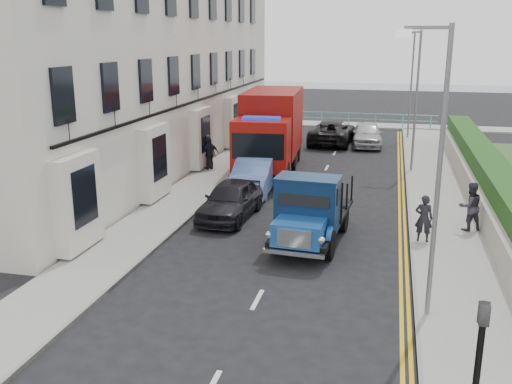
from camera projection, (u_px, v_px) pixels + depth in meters
name	position (u px, v px, depth m)	size (l,w,h in m)	color
ground	(273.00, 270.00, 16.91)	(120.00, 120.00, 0.00)	black
pavement_west	(203.00, 184.00, 26.50)	(2.40, 38.00, 0.12)	gray
pavement_east	(438.00, 199.00, 24.15)	(2.60, 38.00, 0.12)	gray
promenade	(349.00, 125.00, 44.10)	(30.00, 2.50, 0.12)	gray
sea_plane	(368.00, 90.00, 73.20)	(120.00, 120.00, 0.00)	slate
terrace_west	(145.00, 27.00, 29.32)	(6.31, 30.20, 14.25)	silver
garden_east	(488.00, 182.00, 23.51)	(1.45, 28.00, 1.75)	#B2AD9E
seafront_railing	(348.00, 120.00, 43.21)	(13.00, 0.08, 1.11)	#59B2A5
lamp_near	(435.00, 159.00, 13.04)	(1.23, 0.18, 7.00)	slate
lamp_mid	(414.00, 93.00, 28.05)	(1.23, 0.18, 7.00)	slate
lamp_far	(410.00, 79.00, 37.43)	(1.23, 0.18, 7.00)	slate
traffic_signal	(478.00, 367.00, 8.30)	(0.16, 0.20, 3.10)	black
bedford_lorry	(308.00, 215.00, 18.51)	(2.33, 5.16, 2.38)	black
red_lorry	(271.00, 129.00, 28.92)	(3.13, 7.85, 4.03)	black
parked_car_front	(231.00, 200.00, 21.65)	(1.69, 4.21, 1.43)	black
parked_car_mid	(254.00, 176.00, 25.16)	(1.61, 4.61, 1.52)	#5C7BC6
parked_car_rear	(270.00, 159.00, 28.55)	(2.16, 5.32, 1.54)	#A7A7AB
seafront_car_left	(332.00, 132.00, 36.61)	(2.53, 5.49, 1.52)	black
seafront_car_right	(367.00, 134.00, 35.82)	(1.79, 4.44, 1.51)	#B1B0B5
pedestrian_east_near	(424.00, 218.00, 18.79)	(0.58, 0.38, 1.59)	black
pedestrian_east_far	(470.00, 206.00, 19.86)	(0.84, 0.65, 1.73)	#36303B
pedestrian_west_near	(210.00, 154.00, 28.99)	(0.96, 0.40, 1.63)	black
pedestrian_west_far	(207.00, 151.00, 29.41)	(0.84, 0.55, 1.72)	#3A2D2A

